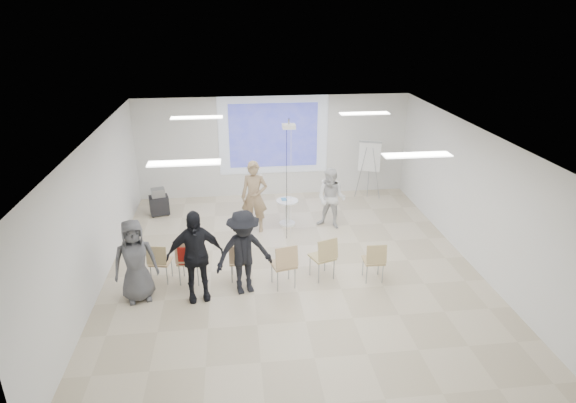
{
  "coord_description": "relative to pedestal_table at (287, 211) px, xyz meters",
  "views": [
    {
      "loc": [
        -1.17,
        -9.26,
        5.4
      ],
      "look_at": [
        0.0,
        0.8,
        1.25
      ],
      "focal_mm": 30.0,
      "sensor_mm": 36.0,
      "label": 1
    }
  ],
  "objects": [
    {
      "name": "audience_outer",
      "position": [
        -3.3,
        -3.12,
        0.55
      ],
      "size": [
        1.05,
        0.83,
        1.89
      ],
      "primitive_type": "imported",
      "rotation": [
        0.0,
        0.0,
        0.26
      ],
      "color": "#55565A",
      "rests_on": "floor"
    },
    {
      "name": "player_right",
      "position": [
        1.11,
        -0.29,
        0.49
      ],
      "size": [
        1.08,
        1.02,
        1.77
      ],
      "primitive_type": "imported",
      "rotation": [
        0.0,
        0.0,
        -0.53
      ],
      "color": "white",
      "rests_on": "floor"
    },
    {
      "name": "wall_right",
      "position": [
        3.9,
        -2.25,
        1.11
      ],
      "size": [
        0.1,
        9.0,
        3.0
      ],
      "primitive_type": "cube",
      "color": "silver",
      "rests_on": "floor"
    },
    {
      "name": "pedestal_table",
      "position": [
        0.0,
        0.0,
        0.0
      ],
      "size": [
        0.63,
        0.63,
        0.71
      ],
      "rotation": [
        0.0,
        0.0,
        0.1
      ],
      "color": "white",
      "rests_on": "floor"
    },
    {
      "name": "player_left",
      "position": [
        -0.86,
        -0.25,
        0.65
      ],
      "size": [
        0.85,
        0.66,
        2.09
      ],
      "primitive_type": "imported",
      "rotation": [
        0.0,
        0.0,
        -0.21
      ],
      "color": "#9B7F5F",
      "rests_on": "floor"
    },
    {
      "name": "fluor_panel_ne",
      "position": [
        1.85,
        -0.25,
        2.58
      ],
      "size": [
        1.2,
        0.3,
        0.02
      ],
      "primitive_type": "cube",
      "color": "white",
      "rests_on": "ceiling"
    },
    {
      "name": "projection_halo",
      "position": [
        -0.15,
        2.23,
        1.46
      ],
      "size": [
        3.2,
        0.01,
        2.3
      ],
      "primitive_type": "cube",
      "color": "silver",
      "rests_on": "wall_back"
    },
    {
      "name": "fluor_panel_se",
      "position": [
        1.85,
        -3.75,
        2.58
      ],
      "size": [
        1.2,
        0.3,
        0.02
      ],
      "primitive_type": "cube",
      "color": "white",
      "rests_on": "ceiling"
    },
    {
      "name": "wall_back",
      "position": [
        -0.15,
        2.3,
        1.11
      ],
      "size": [
        8.0,
        0.1,
        3.0
      ],
      "primitive_type": "cube",
      "color": "silver",
      "rests_on": "floor"
    },
    {
      "name": "fluor_panel_sw",
      "position": [
        -2.15,
        -3.75,
        2.58
      ],
      "size": [
        1.2,
        0.3,
        0.02
      ],
      "primitive_type": "cube",
      "color": "white",
      "rests_on": "ceiling"
    },
    {
      "name": "chair_center",
      "position": [
        -0.4,
        -3.05,
        0.19
      ],
      "size": [
        0.56,
        0.59,
        0.99
      ],
      "rotation": [
        0.0,
        0.0,
        0.23
      ],
      "color": "tan",
      "rests_on": "floor"
    },
    {
      "name": "laptop",
      "position": [
        -1.31,
        -2.57,
        0.07
      ],
      "size": [
        0.32,
        0.24,
        0.02
      ],
      "primitive_type": "imported",
      "rotation": [
        0.0,
        0.0,
        3.09
      ],
      "color": "black",
      "rests_on": "chair_left_inner"
    },
    {
      "name": "av_cart",
      "position": [
        -3.44,
        1.06,
        -0.05
      ],
      "size": [
        0.59,
        0.51,
        0.75
      ],
      "rotation": [
        0.0,
        0.0,
        0.25
      ],
      "color": "black",
      "rests_on": "floor"
    },
    {
      "name": "chair_left_inner",
      "position": [
        -1.31,
        -2.67,
        0.11
      ],
      "size": [
        0.42,
        0.45,
        0.85
      ],
      "rotation": [
        0.0,
        0.0,
        -0.05
      ],
      "color": "tan",
      "rests_on": "floor"
    },
    {
      "name": "ceiling_projector",
      "position": [
        -0.05,
        -0.76,
        2.3
      ],
      "size": [
        0.3,
        0.25,
        3.0
      ],
      "color": "white",
      "rests_on": "ceiling"
    },
    {
      "name": "fluor_panel_nw",
      "position": [
        -2.15,
        -0.25,
        2.58
      ],
      "size": [
        1.2,
        0.3,
        0.02
      ],
      "primitive_type": "cube",
      "color": "white",
      "rests_on": "ceiling"
    },
    {
      "name": "ceiling",
      "position": [
        -0.15,
        -2.25,
        2.66
      ],
      "size": [
        8.0,
        9.0,
        0.1
      ],
      "primitive_type": "cube",
      "color": "white",
      "rests_on": "wall_back"
    },
    {
      "name": "chair_right_inner",
      "position": [
        0.46,
        -2.82,
        0.18
      ],
      "size": [
        0.6,
        0.62,
        0.98
      ],
      "rotation": [
        0.0,
        0.0,
        0.36
      ],
      "color": "tan",
      "rests_on": "floor"
    },
    {
      "name": "audience_mid",
      "position": [
        -1.21,
        -3.1,
        0.61
      ],
      "size": [
        1.43,
        1.01,
        2.0
      ],
      "primitive_type": "imported",
      "rotation": [
        0.0,
        0.0,
        0.26
      ],
      "color": "black",
      "rests_on": "floor"
    },
    {
      "name": "flipchart_easel",
      "position": [
        2.61,
        1.61,
        0.9
      ],
      "size": [
        0.72,
        0.57,
        1.75
      ],
      "rotation": [
        0.0,
        0.0,
        -0.34
      ],
      "color": "gray",
      "rests_on": "floor"
    },
    {
      "name": "controller_right",
      "position": [
        0.93,
        -0.04,
        0.8
      ],
      "size": [
        0.09,
        0.11,
        0.04
      ],
      "primitive_type": "cube",
      "rotation": [
        0.0,
        0.0,
        -0.53
      ],
      "color": "white",
      "rests_on": "player_right"
    },
    {
      "name": "projection_image",
      "position": [
        -0.15,
        2.22,
        1.46
      ],
      "size": [
        2.6,
        0.01,
        1.9
      ],
      "primitive_type": "cube",
      "color": "#373EBB",
      "rests_on": "wall_back"
    },
    {
      "name": "floor",
      "position": [
        -0.15,
        -2.25,
        -0.44
      ],
      "size": [
        8.0,
        9.0,
        0.1
      ],
      "primitive_type": "cube",
      "color": "beige",
      "rests_on": "ground"
    },
    {
      "name": "chair_left_mid",
      "position": [
        -2.34,
        -2.66,
        0.2
      ],
      "size": [
        0.52,
        0.56,
        1.0
      ],
      "rotation": [
        0.0,
        0.0,
        -0.12
      ],
      "color": "tan",
      "rests_on": "floor"
    },
    {
      "name": "chair_right_far",
      "position": [
        1.47,
        -3.02,
        0.14
      ],
      "size": [
        0.43,
        0.46,
        0.9
      ],
      "rotation": [
        0.0,
        0.0,
        -0.03
      ],
      "color": "tan",
      "rests_on": "floor"
    },
    {
      "name": "audience_left",
      "position": [
        -2.15,
        -3.22,
        0.68
      ],
      "size": [
        1.35,
        0.94,
        2.15
      ],
      "primitive_type": "imported",
      "rotation": [
        0.0,
        0.0,
        0.16
      ],
      "color": "black",
      "rests_on": "floor"
    },
    {
      "name": "controller_left",
      "position": [
        -0.68,
        -0.0,
        0.98
      ],
      "size": [
        0.07,
        0.13,
        0.04
      ],
      "primitive_type": "cube",
      "rotation": [
        0.0,
        0.0,
        -0.21
      ],
      "color": "white",
      "rests_on": "player_left"
    },
    {
      "name": "chair_far_left",
      "position": [
        -2.96,
        -2.55,
        0.13
      ],
      "size": [
        0.49,
        0.52,
        0.89
      ],
      "rotation": [
        0.0,
        0.0,
        -0.19
      ],
      "color": "tan",
      "rests_on": "floor"
    },
    {
      "name": "wall_left",
      "position": [
        -4.2,
        -2.25,
        1.11
      ],
      "size": [
        0.1,
        9.0,
        3.0
      ],
      "primitive_type": "cube",
      "color": "silver",
      "rests_on": "floor"
    },
    {
      "name": "red_jacket",
      "position": [
        -2.33,
        -2.79,
        0.33
      ],
      "size": [
        0.41,
        0.14,
        0.38
      ],
      "primitive_type": "cube",
      "rotation": [
        0.0,
        0.0,
        -0.12
      ],
      "color": "#B31D16",
      "rests_on": "chair_left_mid"
    }
  ]
}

